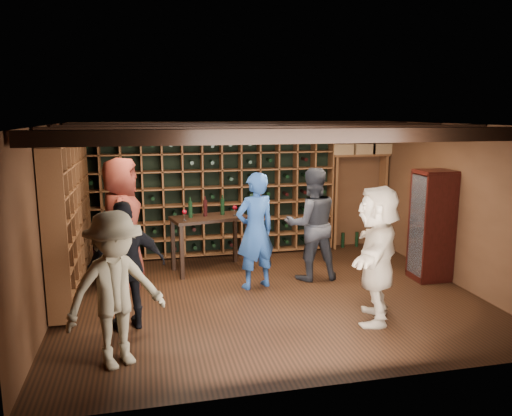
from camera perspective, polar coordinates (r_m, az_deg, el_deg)
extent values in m
plane|color=black|center=(7.47, 1.59, -10.05)|extent=(6.00, 6.00, 0.00)
plane|color=#502F1B|center=(9.53, -2.07, 2.31)|extent=(6.00, 0.00, 6.00)
plane|color=#502F1B|center=(4.81, 9.04, -6.41)|extent=(6.00, 0.00, 6.00)
plane|color=#502F1B|center=(7.03, -22.82, -1.64)|extent=(0.00, 5.00, 5.00)
plane|color=#502F1B|center=(8.37, 21.96, 0.32)|extent=(0.00, 5.00, 5.00)
plane|color=black|center=(6.98, 1.70, 9.49)|extent=(6.00, 6.00, 0.00)
cube|color=black|center=(5.45, 5.90, 8.20)|extent=(5.90, 0.18, 0.16)
cube|color=black|center=(6.50, 2.79, 8.67)|extent=(5.90, 0.18, 0.16)
cube|color=black|center=(7.57, 0.56, 8.99)|extent=(5.90, 0.18, 0.16)
cube|color=black|center=(8.64, -1.13, 9.23)|extent=(5.90, 0.18, 0.16)
cylinder|color=black|center=(6.79, -8.28, 8.41)|extent=(0.10, 0.10, 0.10)
cylinder|color=black|center=(7.45, 3.18, 8.72)|extent=(0.10, 0.10, 0.10)
cylinder|color=black|center=(7.18, 13.30, 8.37)|extent=(0.10, 0.10, 0.10)
cylinder|color=black|center=(8.11, -1.82, 8.91)|extent=(0.10, 0.10, 0.10)
cube|color=brown|center=(9.30, -5.05, 1.44)|extent=(4.65, 0.30, 2.20)
cube|color=black|center=(9.30, -5.05, 1.44)|extent=(4.56, 0.02, 2.16)
cube|color=brown|center=(7.82, -20.51, -1.03)|extent=(0.30, 2.65, 2.20)
cube|color=black|center=(7.82, -20.51, -1.03)|extent=(0.29, 0.02, 2.16)
cube|color=brown|center=(10.01, 11.81, 5.96)|extent=(1.15, 0.32, 0.04)
cube|color=brown|center=(10.35, 14.24, 0.87)|extent=(0.05, 0.28, 1.85)
cube|color=brown|center=(9.93, 8.87, 0.66)|extent=(0.05, 0.28, 1.85)
cube|color=#A17A50|center=(9.84, 9.70, 6.66)|extent=(0.40, 0.30, 0.20)
cube|color=#A17A50|center=(10.02, 12.10, 6.64)|extent=(0.40, 0.30, 0.20)
cube|color=#A17A50|center=(10.17, 13.90, 6.63)|extent=(0.40, 0.30, 0.20)
cube|color=black|center=(8.67, 19.11, -7.33)|extent=(0.55, 0.50, 0.10)
cube|color=black|center=(8.45, 19.47, -1.84)|extent=(0.55, 0.50, 1.70)
cube|color=white|center=(8.31, 17.95, -1.94)|extent=(0.01, 0.46, 1.60)
cube|color=black|center=(8.45, 19.47, -1.84)|extent=(0.50, 0.44, 0.02)
sphere|color=#59260C|center=(8.42, 19.39, -1.18)|extent=(0.18, 0.18, 0.18)
imported|color=navy|center=(7.59, -0.08, -2.63)|extent=(0.75, 0.61, 1.79)
imported|color=black|center=(8.04, 6.36, -1.85)|extent=(0.89, 0.70, 1.81)
imported|color=maroon|center=(7.93, -15.07, -1.63)|extent=(0.73, 1.04, 2.00)
imported|color=black|center=(6.37, -14.54, -6.43)|extent=(1.01, 0.59, 1.62)
imported|color=#7E7157|center=(5.48, -15.76, -9.02)|extent=(1.25, 1.04, 1.68)
imported|color=#BFA78C|center=(6.57, 13.64, -5.15)|extent=(1.23, 1.70, 1.78)
cube|color=black|center=(8.45, -5.36, -1.14)|extent=(1.35, 0.87, 0.05)
cube|color=black|center=(8.15, -8.49, -5.06)|extent=(0.07, 0.07, 0.90)
cube|color=black|center=(8.53, -1.08, -4.22)|extent=(0.07, 0.07, 0.90)
cube|color=black|center=(8.63, -9.47, -4.18)|extent=(0.07, 0.07, 0.90)
cube|color=black|center=(8.99, -2.41, -3.43)|extent=(0.07, 0.07, 0.90)
cylinder|color=black|center=(8.37, -7.51, -0.15)|extent=(0.07, 0.07, 0.28)
cylinder|color=black|center=(8.45, -5.83, 0.00)|extent=(0.07, 0.07, 0.28)
cylinder|color=black|center=(8.55, -3.85, 0.16)|extent=(0.07, 0.07, 0.28)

